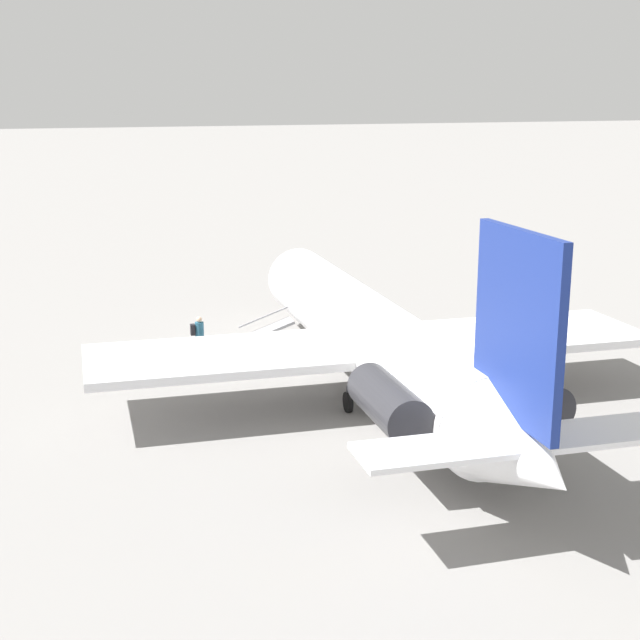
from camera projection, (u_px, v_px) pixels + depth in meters
name	position (u px, v px, depth m)	size (l,w,h in m)	color
ground_plane	(365.00, 391.00, 32.40)	(600.00, 600.00, 0.00)	gray
airplane_main	(374.00, 338.00, 30.98)	(27.00, 20.19, 7.46)	white
boarding_stairs	(230.00, 345.00, 36.93)	(1.63, 4.13, 1.81)	#99999E
passenger	(199.00, 334.00, 36.24)	(0.38, 0.56, 1.74)	#23232D
traffic_cone_near_stairs	(161.00, 360.00, 35.10)	(0.63, 0.63, 0.70)	black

